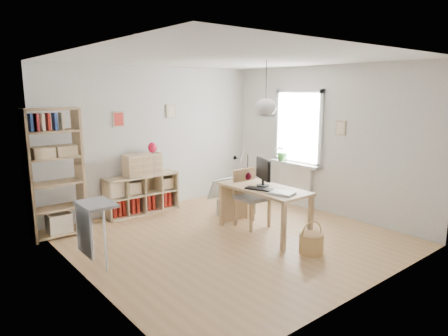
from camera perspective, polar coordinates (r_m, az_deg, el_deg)
ground at (r=6.30m, az=1.04°, el=-9.93°), size 4.50×4.50×0.00m
room_shell at (r=6.15m, az=5.98°, el=8.61°), size 4.50×4.50×4.50m
window_unit at (r=7.92m, az=10.62°, el=5.76°), size 0.07×1.16×1.46m
radiator at (r=8.08m, az=10.17°, el=-2.40°), size 0.10×0.80×0.80m
windowsill at (r=7.96m, az=10.04°, el=0.56°), size 0.22×1.20×0.06m
desk at (r=6.35m, az=5.73°, el=-3.59°), size 0.70×1.50×0.75m
cube_shelf at (r=7.62m, az=-11.94°, el=-4.08°), size 1.40×0.38×0.72m
tall_bookshelf at (r=6.63m, az=-23.13°, el=-0.00°), size 0.80×0.38×2.00m
side_table at (r=5.38m, az=-18.36°, el=-6.70°), size 0.40×0.55×0.85m
chair at (r=6.71m, az=3.69°, el=-3.73°), size 0.48×0.48×0.96m
wicker_basket at (r=5.83m, az=12.36°, el=-10.38°), size 0.34×0.34×0.47m
storage_chest at (r=7.40m, az=1.48°, el=-5.01°), size 0.65×0.72×0.64m
monitor at (r=6.36m, az=5.62°, el=-0.40°), size 0.25×0.48×0.44m
keyboard at (r=6.18m, az=5.04°, el=-2.99°), size 0.30×0.45×0.02m
task_lamp at (r=6.74m, az=2.46°, el=0.77°), size 0.42×0.15×0.45m
yarn_ball at (r=6.81m, az=3.39°, el=-1.17°), size 0.14×0.14×0.14m
paper_tray at (r=5.95m, az=8.30°, el=-3.57°), size 0.36×0.41×0.03m
drawer_chest at (r=7.47m, az=-11.56°, el=0.50°), size 0.69×0.32×0.39m
red_vase at (r=7.53m, az=-10.19°, el=2.90°), size 0.17×0.17×0.20m
potted_plant at (r=8.11m, az=8.35°, el=2.34°), size 0.34×0.30×0.37m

